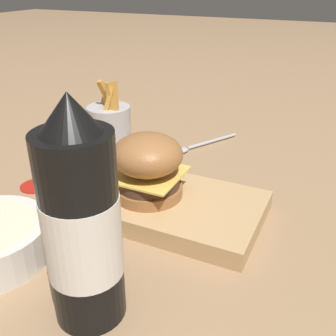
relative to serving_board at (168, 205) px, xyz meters
The scene contains 7 objects.
ground_plane 0.04m from the serving_board, 45.62° to the right, with size 6.00×6.00×0.00m, color #9E7A56.
serving_board is the anchor object (origin of this frame).
burger 0.07m from the serving_board, 168.02° to the right, with size 0.11×0.11×0.10m.
ketchup_bottle 0.24m from the serving_board, 87.86° to the right, with size 0.08×0.08×0.25m.
fries_basket 0.28m from the serving_board, 141.23° to the left, with size 0.09×0.09×0.15m.
spoon 0.26m from the serving_board, 102.68° to the left, with size 0.10×0.16×0.01m.
ketchup_puddle 0.25m from the serving_board, behind, with size 0.05×0.05×0.00m.
Camera 1 is at (0.20, -0.45, 0.34)m, focal length 42.00 mm.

